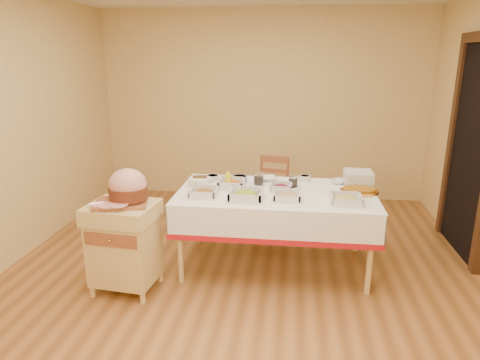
% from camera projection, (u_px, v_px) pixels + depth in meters
% --- Properties ---
extents(room_shell, '(5.00, 5.00, 5.00)m').
position_uv_depth(room_shell, '(240.00, 139.00, 3.58)').
color(room_shell, '#9C6130').
rests_on(room_shell, ground).
extents(doorway, '(0.09, 1.10, 2.20)m').
position_uv_depth(doorway, '(472.00, 146.00, 4.22)').
color(doorway, black).
rests_on(doorway, ground).
extents(dining_table, '(1.82, 1.02, 0.76)m').
position_uv_depth(dining_table, '(275.00, 208.00, 4.02)').
color(dining_table, '#DBBE78').
rests_on(dining_table, ground).
extents(butcher_cart, '(0.60, 0.52, 0.78)m').
position_uv_depth(butcher_cart, '(124.00, 242.00, 3.65)').
color(butcher_cart, '#DBBE78').
rests_on(butcher_cart, ground).
extents(dining_chair, '(0.43, 0.42, 0.84)m').
position_uv_depth(dining_chair, '(272.00, 191.00, 5.06)').
color(dining_chair, '#955330').
rests_on(dining_chair, ground).
extents(ham_on_board, '(0.45, 0.43, 0.30)m').
position_uv_depth(ham_on_board, '(127.00, 189.00, 3.55)').
color(ham_on_board, '#955330').
rests_on(ham_on_board, butcher_cart).
extents(serving_dish_a, '(0.24, 0.24, 0.10)m').
position_uv_depth(serving_dish_a, '(204.00, 192.00, 3.84)').
color(serving_dish_a, silver).
rests_on(serving_dish_a, dining_table).
extents(serving_dish_b, '(0.29, 0.29, 0.12)m').
position_uv_depth(serving_dish_b, '(246.00, 195.00, 3.76)').
color(serving_dish_b, silver).
rests_on(serving_dish_b, dining_table).
extents(serving_dish_c, '(0.23, 0.23, 0.09)m').
position_uv_depth(serving_dish_c, '(287.00, 196.00, 3.75)').
color(serving_dish_c, silver).
rests_on(serving_dish_c, dining_table).
extents(serving_dish_d, '(0.26, 0.26, 0.10)m').
position_uv_depth(serving_dish_d, '(346.00, 199.00, 3.66)').
color(serving_dish_d, silver).
rests_on(serving_dish_d, dining_table).
extents(serving_dish_e, '(0.25, 0.24, 0.12)m').
position_uv_depth(serving_dish_e, '(232.00, 184.00, 4.08)').
color(serving_dish_e, silver).
rests_on(serving_dish_e, dining_table).
extents(serving_dish_f, '(0.21, 0.20, 0.10)m').
position_uv_depth(serving_dish_f, '(281.00, 187.00, 4.00)').
color(serving_dish_f, silver).
rests_on(serving_dish_f, dining_table).
extents(small_bowl_left, '(0.13, 0.13, 0.06)m').
position_uv_depth(small_bowl_left, '(213.00, 178.00, 4.30)').
color(small_bowl_left, silver).
rests_on(small_bowl_left, dining_table).
extents(small_bowl_mid, '(0.14, 0.14, 0.06)m').
position_uv_depth(small_bowl_mid, '(239.00, 179.00, 4.27)').
color(small_bowl_mid, navy).
rests_on(small_bowl_mid, dining_table).
extents(small_bowl_right, '(0.11, 0.11, 0.06)m').
position_uv_depth(small_bowl_right, '(305.00, 178.00, 4.31)').
color(small_bowl_right, silver).
rests_on(small_bowl_right, dining_table).
extents(bowl_white_imported, '(0.20, 0.20, 0.04)m').
position_uv_depth(bowl_white_imported, '(268.00, 179.00, 4.32)').
color(bowl_white_imported, silver).
rests_on(bowl_white_imported, dining_table).
extents(bowl_small_imported, '(0.15, 0.15, 0.04)m').
position_uv_depth(bowl_small_imported, '(338.00, 181.00, 4.21)').
color(bowl_small_imported, silver).
rests_on(bowl_small_imported, dining_table).
extents(preserve_jar_left, '(0.10, 0.10, 0.12)m').
position_uv_depth(preserve_jar_left, '(259.00, 179.00, 4.17)').
color(preserve_jar_left, silver).
rests_on(preserve_jar_left, dining_table).
extents(preserve_jar_right, '(0.09, 0.09, 0.12)m').
position_uv_depth(preserve_jar_right, '(293.00, 182.00, 4.10)').
color(preserve_jar_right, silver).
rests_on(preserve_jar_right, dining_table).
extents(mustard_bottle, '(0.06, 0.06, 0.19)m').
position_uv_depth(mustard_bottle, '(228.00, 181.00, 4.01)').
color(mustard_bottle, yellow).
rests_on(mustard_bottle, dining_table).
extents(bread_basket, '(0.22, 0.22, 0.10)m').
position_uv_depth(bread_basket, '(200.00, 182.00, 4.13)').
color(bread_basket, white).
rests_on(bread_basket, dining_table).
extents(plate_stack, '(0.26, 0.26, 0.14)m').
position_uv_depth(plate_stack, '(358.00, 178.00, 4.14)').
color(plate_stack, silver).
rests_on(plate_stack, dining_table).
extents(brass_platter, '(0.35, 0.25, 0.05)m').
position_uv_depth(brass_platter, '(359.00, 191.00, 3.92)').
color(brass_platter, '#BB8434').
rests_on(brass_platter, dining_table).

